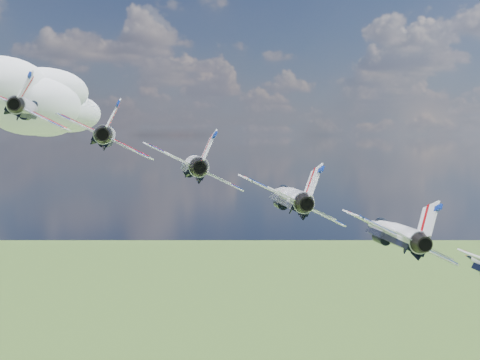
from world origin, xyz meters
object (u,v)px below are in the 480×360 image
jet_2 (194,164)px  jet_1 (107,135)px  jet_4 (392,232)px  jet_3 (288,196)px  jet_0 (27,107)px

jet_2 → jet_1: bearing=153.5°
jet_4 → jet_3: bearing=153.5°
jet_1 → jet_4: bearing=-26.5°
jet_4 → jet_1: bearing=153.5°
jet_1 → jet_3: bearing=-26.5°
jet_2 → jet_3: 11.91m
jet_1 → jet_0: bearing=153.5°
jet_2 → jet_3: jet_2 is taller
jet_1 → jet_2: bearing=-26.5°
jet_0 → jet_3: jet_0 is taller
jet_3 → jet_4: size_ratio=1.00×
jet_3 → jet_4: bearing=-26.5°
jet_2 → jet_0: bearing=153.5°
jet_1 → jet_2: (7.13, -8.89, -3.46)m
jet_1 → jet_2: jet_1 is taller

